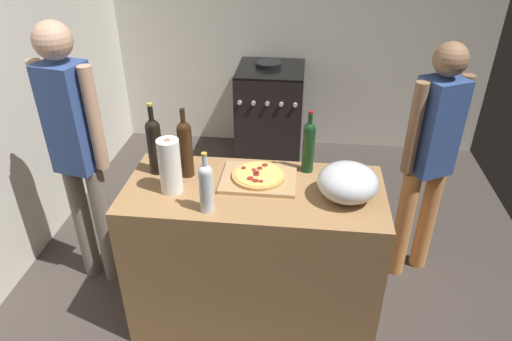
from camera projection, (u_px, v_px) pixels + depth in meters
ground_plane at (268, 232)px, 3.58m from camera, size 3.84×3.69×0.02m
kitchen_wall_rear at (286, 13)px, 4.28m from camera, size 3.84×0.10×2.60m
kitchen_wall_left at (20, 59)px, 3.07m from camera, size 0.10×3.69×2.60m
counter at (254, 255)px, 2.66m from camera, size 1.37×0.62×0.91m
cutting_board at (258, 179)px, 2.49m from camera, size 0.40×0.32×0.02m
pizza at (258, 175)px, 2.48m from camera, size 0.29×0.29×0.03m
mixing_bowl at (348, 182)px, 2.30m from camera, size 0.30×0.30×0.19m
paper_towel_roll at (170, 166)px, 2.33m from camera, size 0.11×0.11×0.30m
wine_bottle_amber at (154, 144)px, 2.48m from camera, size 0.08×0.08×0.41m
wine_bottle_clear at (309, 145)px, 2.50m from camera, size 0.07×0.07×0.36m
wine_bottle_dark at (206, 186)px, 2.19m from camera, size 0.07×0.07×0.32m
wine_bottle_green at (185, 147)px, 2.45m from camera, size 0.08×0.08×0.39m
stove at (270, 114)px, 4.38m from camera, size 0.60×0.64×0.94m
person_in_stripes at (76, 146)px, 2.67m from camera, size 0.39×0.24×1.70m
person_in_red at (430, 153)px, 2.78m from camera, size 0.35×0.28×1.57m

